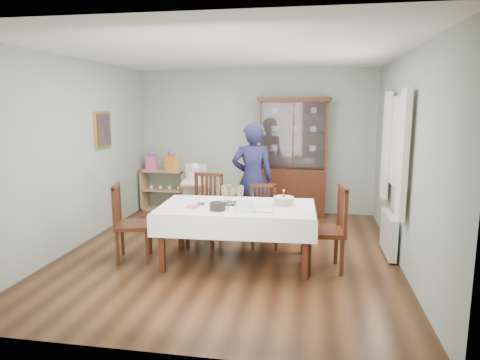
% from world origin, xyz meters
% --- Properties ---
extents(floor, '(5.00, 5.00, 0.00)m').
position_xyz_m(floor, '(0.00, 0.00, 0.00)').
color(floor, '#593319').
rests_on(floor, ground).
extents(room_shell, '(5.00, 5.00, 5.00)m').
position_xyz_m(room_shell, '(0.00, 0.53, 1.70)').
color(room_shell, '#9EAA99').
rests_on(room_shell, floor).
extents(dining_table, '(2.04, 1.23, 0.76)m').
position_xyz_m(dining_table, '(0.16, -0.33, 0.38)').
color(dining_table, '#4A2312').
rests_on(dining_table, floor).
extents(china_cabinet, '(1.30, 0.48, 2.18)m').
position_xyz_m(china_cabinet, '(0.75, 2.26, 1.12)').
color(china_cabinet, '#4A2312').
rests_on(china_cabinet, floor).
extents(sideboard, '(0.90, 0.38, 0.80)m').
position_xyz_m(sideboard, '(-1.75, 2.28, 0.40)').
color(sideboard, tan).
rests_on(sideboard, floor).
extents(picture_frame, '(0.04, 0.48, 0.58)m').
position_xyz_m(picture_frame, '(-2.22, 0.80, 1.65)').
color(picture_frame, gold).
rests_on(picture_frame, room_shell).
extents(window, '(0.04, 1.02, 1.22)m').
position_xyz_m(window, '(2.22, 0.30, 1.55)').
color(window, white).
rests_on(window, room_shell).
extents(curtain_left, '(0.07, 0.30, 1.55)m').
position_xyz_m(curtain_left, '(2.16, -0.32, 1.45)').
color(curtain_left, silver).
rests_on(curtain_left, room_shell).
extents(curtain_right, '(0.07, 0.30, 1.55)m').
position_xyz_m(curtain_right, '(2.16, 0.92, 1.45)').
color(curtain_right, silver).
rests_on(curtain_right, room_shell).
extents(radiator, '(0.10, 0.80, 0.55)m').
position_xyz_m(radiator, '(2.16, 0.30, 0.30)').
color(radiator, white).
rests_on(radiator, floor).
extents(chair_far_left, '(0.51, 0.51, 1.03)m').
position_xyz_m(chair_far_left, '(-0.45, 0.35, 0.31)').
color(chair_far_left, '#4A2312').
rests_on(chair_far_left, floor).
extents(chair_far_right, '(0.47, 0.47, 0.89)m').
position_xyz_m(chair_far_right, '(0.43, 0.36, 0.27)').
color(chair_far_right, '#4A2312').
rests_on(chair_far_right, floor).
extents(chair_end_left, '(0.57, 0.57, 1.02)m').
position_xyz_m(chair_end_left, '(-1.23, -0.45, 0.30)').
color(chair_end_left, '#4A2312').
rests_on(chair_end_left, floor).
extents(chair_end_right, '(0.54, 0.54, 1.07)m').
position_xyz_m(chair_end_right, '(1.29, -0.39, 0.32)').
color(chair_end_right, '#4A2312').
rests_on(chair_end_right, floor).
extents(woman, '(0.70, 0.52, 1.78)m').
position_xyz_m(woman, '(0.19, 0.92, 0.89)').
color(woman, '#161632').
rests_on(woman, floor).
extents(high_chair, '(0.54, 0.54, 1.10)m').
position_xyz_m(high_chair, '(-0.79, 1.12, 0.43)').
color(high_chair, black).
rests_on(high_chair, floor).
extents(champagne_tray, '(0.41, 0.41, 0.25)m').
position_xyz_m(champagne_tray, '(0.09, -0.28, 0.84)').
color(champagne_tray, silver).
rests_on(champagne_tray, dining_table).
extents(birthday_cake, '(0.30, 0.30, 0.21)m').
position_xyz_m(birthday_cake, '(0.75, -0.21, 0.82)').
color(birthday_cake, white).
rests_on(birthday_cake, dining_table).
extents(plate_stack_dark, '(0.23, 0.23, 0.09)m').
position_xyz_m(plate_stack_dark, '(-0.03, -0.59, 0.81)').
color(plate_stack_dark, black).
rests_on(plate_stack_dark, dining_table).
extents(plate_stack_white, '(0.24, 0.24, 0.10)m').
position_xyz_m(plate_stack_white, '(0.30, -0.56, 0.81)').
color(plate_stack_white, white).
rests_on(plate_stack_white, dining_table).
extents(napkin_stack, '(0.16, 0.16, 0.02)m').
position_xyz_m(napkin_stack, '(-0.38, -0.50, 0.77)').
color(napkin_stack, '#E05299').
rests_on(napkin_stack, dining_table).
extents(cutlery, '(0.15, 0.19, 0.01)m').
position_xyz_m(cutlery, '(-0.35, -0.33, 0.77)').
color(cutlery, silver).
rests_on(cutlery, dining_table).
extents(cake_knife, '(0.29, 0.04, 0.01)m').
position_xyz_m(cake_knife, '(0.52, -0.62, 0.77)').
color(cake_knife, silver).
rests_on(cake_knife, dining_table).
extents(gift_bag_pink, '(0.20, 0.13, 0.37)m').
position_xyz_m(gift_bag_pink, '(-2.00, 2.26, 0.96)').
color(gift_bag_pink, '#E05299').
rests_on(gift_bag_pink, sideboard).
extents(gift_bag_orange, '(0.25, 0.20, 0.40)m').
position_xyz_m(gift_bag_orange, '(-1.59, 2.26, 0.98)').
color(gift_bag_orange, orange).
rests_on(gift_bag_orange, sideboard).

